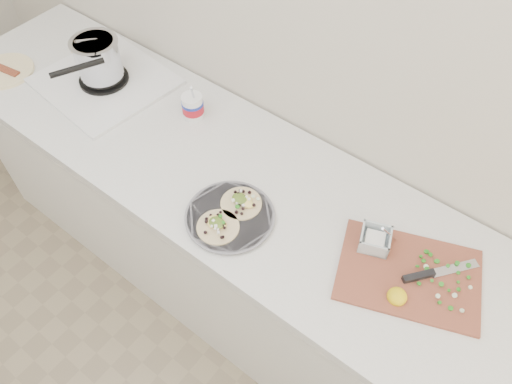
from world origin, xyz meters
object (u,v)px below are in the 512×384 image
Objects in this scene: tub at (193,104)px; bacon_plate at (5,71)px; cutboard at (408,270)px; taco_plate at (230,215)px; stove at (101,67)px.

tub is 0.81× the size of bacon_plate.
cutboard is at bearing -6.71° from tub.
stove is at bearing 165.92° from taco_plate.
stove reaches higher than tub.
tub is at bearing 15.92° from stove.
tub is 0.97m from cutboard.
taco_plate is at bearing -8.10° from stove.
stove is 0.44m from bacon_plate.
cutboard is 2.10× the size of bacon_plate.
cutboard is at bearing 17.33° from taco_plate.
bacon_plate is at bearing 164.55° from cutboard.
tub is at bearing 152.33° from cutboard.
bacon_plate is at bearing -145.26° from stove.
stove is 0.43m from tub.
stove is 1.39m from cutboard.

